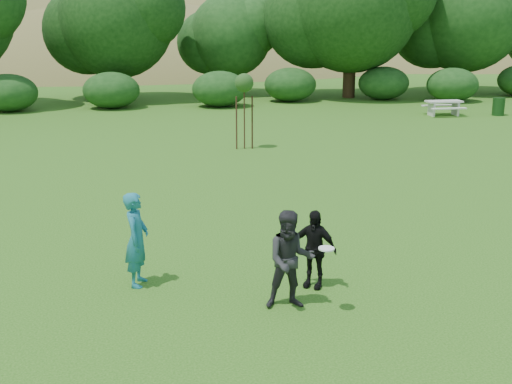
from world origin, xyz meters
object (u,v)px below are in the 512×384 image
player_teal (137,239)px  player_grey (290,260)px  player_black (314,249)px  sapling (244,85)px  picnic_table (444,105)px  trash_can_near (498,107)px

player_teal → player_grey: bearing=-105.5°
player_grey → player_black: (0.61, 0.79, -0.13)m
player_black → sapling: (0.63, 13.00, 1.67)m
player_grey → picnic_table: bearing=63.0°
sapling → picnic_table: 13.23m
player_teal → sapling: 13.05m
trash_can_near → sapling: bearing=-155.7°
player_teal → player_black: (3.22, -0.63, -0.15)m
player_black → picnic_table: bearing=92.5°
trash_can_near → player_grey: bearing=-127.2°
player_black → sapling: 13.13m
player_teal → trash_can_near: 25.89m
sapling → trash_can_near: bearing=24.3°
player_grey → sapling: sapling is taller
player_black → trash_can_near: size_ratio=1.66×
player_teal → player_black: size_ratio=1.20×
trash_can_near → sapling: sapling is taller
sapling → player_grey: bearing=-95.2°
player_grey → trash_can_near: (15.28, 20.13, -0.42)m
player_black → trash_can_near: bearing=86.4°
player_grey → picnic_table: 24.01m
sapling → picnic_table: bearing=30.9°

